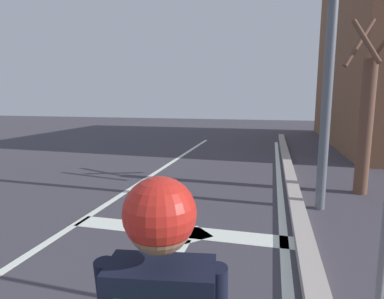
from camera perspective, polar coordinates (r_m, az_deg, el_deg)
lane_line_center at (r=5.32m, az=-19.93°, el=-12.32°), size 0.12×20.00×0.01m
lane_line_curbside at (r=4.50m, az=16.17°, el=-16.19°), size 0.12×20.00×0.01m
stop_bar at (r=4.76m, az=-2.28°, el=-14.35°), size 3.22×0.40×0.01m
lane_arrow_stem at (r=3.90m, az=-4.03°, el=-20.00°), size 0.16×1.40×0.01m
lane_arrow_head at (r=4.63m, az=-0.66°, el=-15.04°), size 0.71×0.71×0.01m
curb_strip at (r=4.49m, az=19.52°, el=-15.48°), size 0.24×24.00×0.14m
roadside_tree at (r=7.09m, az=28.65°, el=5.03°), size 0.99×0.95×3.46m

